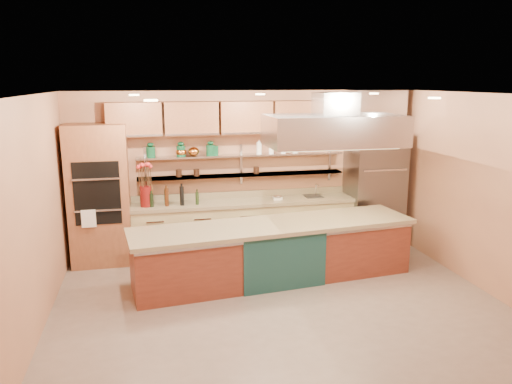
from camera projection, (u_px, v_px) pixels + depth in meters
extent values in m
cube|color=gray|center=(280.00, 305.00, 6.77)|extent=(6.00, 5.00, 0.02)
cube|color=black|center=(282.00, 94.00, 6.15)|extent=(6.00, 5.00, 0.02)
cube|color=#B67A56|center=(244.00, 171.00, 8.84)|extent=(6.00, 0.04, 2.80)
cube|color=#B67A56|center=(361.00, 277.00, 4.08)|extent=(6.00, 0.04, 2.80)
cube|color=#B67A56|center=(33.00, 218.00, 5.83)|extent=(0.04, 5.00, 2.80)
cube|color=#B67A56|center=(484.00, 193.00, 7.09)|extent=(0.04, 5.00, 2.80)
cube|color=#965736|center=(99.00, 195.00, 8.08)|extent=(0.95, 0.64, 2.30)
cube|color=slate|center=(374.00, 188.00, 9.07)|extent=(0.95, 0.72, 2.10)
cube|color=tan|center=(244.00, 226.00, 8.75)|extent=(3.84, 0.64, 0.93)
cube|color=#AFB1B6|center=(242.00, 175.00, 8.72)|extent=(3.60, 0.26, 0.03)
cube|color=#AFB1B6|center=(242.00, 155.00, 8.64)|extent=(3.60, 0.26, 0.03)
cube|color=#965736|center=(245.00, 118.00, 8.46)|extent=(4.60, 0.36, 0.55)
cube|color=#AFB1B6|center=(334.00, 130.00, 7.33)|extent=(2.00, 1.00, 0.45)
cube|color=#FFE5A5|center=(278.00, 96.00, 6.35)|extent=(4.00, 2.80, 0.02)
cube|color=brown|center=(274.00, 252.00, 7.54)|extent=(4.28, 1.37, 0.88)
cylinder|color=#630F0E|center=(146.00, 196.00, 8.21)|extent=(0.23, 0.23, 0.34)
cube|color=black|center=(174.00, 197.00, 8.32)|extent=(0.89, 0.33, 0.28)
cube|color=white|center=(277.00, 197.00, 8.71)|extent=(0.18, 0.16, 0.08)
cylinder|color=silver|center=(316.00, 190.00, 8.95)|extent=(0.04, 0.04, 0.23)
ellipsoid|color=orange|center=(194.00, 151.00, 8.45)|extent=(0.24, 0.24, 0.15)
cylinder|color=#0E4427|center=(215.00, 151.00, 8.52)|extent=(0.14, 0.14, 0.16)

